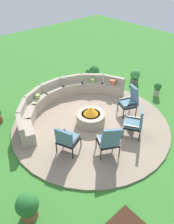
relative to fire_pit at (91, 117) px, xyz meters
The scene contains 13 objects.
ground_plane 0.33m from the fire_pit, ahead, with size 24.00×24.00×0.00m, color #387A2D.
patio_circle 0.30m from the fire_pit, ahead, with size 5.61×5.61×0.06m, color gray.
fire_pit is the anchor object (origin of this frame).
curved_stone_bench 1.62m from the fire_pit, 90.69° to the left, with size 4.94×2.20×0.77m.
lounge_chair_front_left 1.61m from the fire_pit, 159.22° to the right, with size 0.79×0.78×1.00m.
lounge_chair_front_right 1.62m from the fire_pit, 112.73° to the right, with size 0.81×0.81×1.13m.
lounge_chair_back_left 1.61m from the fire_pit, 64.98° to the right, with size 0.78×0.81×1.08m.
lounge_chair_back_right 1.62m from the fire_pit, 18.78° to the right, with size 0.76×0.74×1.16m.
potted_plant_0 3.85m from the fire_pit, 14.58° to the left, with size 0.46×0.46×0.64m.
potted_plant_1 3.36m from the fire_pit, 48.84° to the left, with size 0.34×0.34×0.61m.
potted_plant_3 3.43m from the fire_pit, 44.70° to the left, with size 0.48×0.48×0.73m.
potted_plant_4 3.49m from the fire_pit, ahead, with size 0.31×0.31×0.61m.
potted_plant_5 3.78m from the fire_pit, 155.15° to the right, with size 0.55×0.55×0.74m.
Camera 1 is at (-4.34, -4.66, 5.18)m, focal length 36.10 mm.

